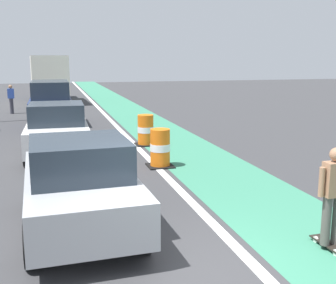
{
  "coord_description": "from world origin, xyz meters",
  "views": [
    {
      "loc": [
        -1.91,
        -5.45,
        3.06
      ],
      "look_at": [
        0.72,
        4.08,
        1.1
      ],
      "focal_mm": 45.35,
      "sensor_mm": 36.0,
      "label": 1
    }
  ],
  "objects_px": {
    "traffic_barrel_mid": "(146,130)",
    "delivery_truck_down_block": "(48,76)",
    "traffic_barrel_front": "(160,148)",
    "skateboarder_on_lane": "(333,195)",
    "parked_sedan_second": "(57,130)",
    "parked_suv_third": "(51,103)",
    "pedestrian_crossing": "(11,98)",
    "parked_sedan_nearest": "(80,185)"
  },
  "relations": [
    {
      "from": "parked_sedan_nearest",
      "to": "traffic_barrel_mid",
      "type": "height_order",
      "value": "parked_sedan_nearest"
    },
    {
      "from": "parked_sedan_nearest",
      "to": "parked_sedan_second",
      "type": "xyz_separation_m",
      "value": [
        -0.28,
        6.18,
        0.0
      ]
    },
    {
      "from": "parked_sedan_nearest",
      "to": "delivery_truck_down_block",
      "type": "bearing_deg",
      "value": 91.29
    },
    {
      "from": "skateboarder_on_lane",
      "to": "traffic_barrel_front",
      "type": "xyz_separation_m",
      "value": [
        -1.35,
        5.92,
        -0.38
      ]
    },
    {
      "from": "skateboarder_on_lane",
      "to": "parked_suv_third",
      "type": "relative_size",
      "value": 0.37
    },
    {
      "from": "parked_sedan_second",
      "to": "parked_suv_third",
      "type": "bearing_deg",
      "value": 91.47
    },
    {
      "from": "traffic_barrel_mid",
      "to": "delivery_truck_down_block",
      "type": "height_order",
      "value": "delivery_truck_down_block"
    },
    {
      "from": "parked_sedan_nearest",
      "to": "delivery_truck_down_block",
      "type": "distance_m",
      "value": 24.06
    },
    {
      "from": "traffic_barrel_mid",
      "to": "pedestrian_crossing",
      "type": "bearing_deg",
      "value": 116.92
    },
    {
      "from": "parked_suv_third",
      "to": "traffic_barrel_front",
      "type": "height_order",
      "value": "parked_suv_third"
    },
    {
      "from": "traffic_barrel_front",
      "to": "traffic_barrel_mid",
      "type": "relative_size",
      "value": 1.0
    },
    {
      "from": "traffic_barrel_mid",
      "to": "delivery_truck_down_block",
      "type": "relative_size",
      "value": 0.14
    },
    {
      "from": "traffic_barrel_mid",
      "to": "parked_sedan_second",
      "type": "bearing_deg",
      "value": -162.75
    },
    {
      "from": "delivery_truck_down_block",
      "to": "pedestrian_crossing",
      "type": "height_order",
      "value": "delivery_truck_down_block"
    },
    {
      "from": "skateboarder_on_lane",
      "to": "parked_sedan_nearest",
      "type": "distance_m",
      "value": 4.3
    },
    {
      "from": "parked_sedan_nearest",
      "to": "parked_suv_third",
      "type": "relative_size",
      "value": 0.9
    },
    {
      "from": "skateboarder_on_lane",
      "to": "parked_sedan_second",
      "type": "xyz_separation_m",
      "value": [
        -4.14,
        8.08,
        -0.08
      ]
    },
    {
      "from": "skateboarder_on_lane",
      "to": "parked_sedan_second",
      "type": "distance_m",
      "value": 9.08
    },
    {
      "from": "parked_sedan_second",
      "to": "pedestrian_crossing",
      "type": "height_order",
      "value": "parked_sedan_second"
    },
    {
      "from": "skateboarder_on_lane",
      "to": "parked_suv_third",
      "type": "bearing_deg",
      "value": 106.38
    },
    {
      "from": "traffic_barrel_mid",
      "to": "pedestrian_crossing",
      "type": "height_order",
      "value": "pedestrian_crossing"
    },
    {
      "from": "parked_suv_third",
      "to": "pedestrian_crossing",
      "type": "distance_m",
      "value": 5.35
    },
    {
      "from": "skateboarder_on_lane",
      "to": "delivery_truck_down_block",
      "type": "distance_m",
      "value": 26.32
    },
    {
      "from": "skateboarder_on_lane",
      "to": "parked_sedan_second",
      "type": "bearing_deg",
      "value": 117.1
    },
    {
      "from": "traffic_barrel_front",
      "to": "pedestrian_crossing",
      "type": "bearing_deg",
      "value": 110.44
    },
    {
      "from": "traffic_barrel_mid",
      "to": "delivery_truck_down_block",
      "type": "bearing_deg",
      "value": 101.1
    },
    {
      "from": "traffic_barrel_front",
      "to": "delivery_truck_down_block",
      "type": "bearing_deg",
      "value": 98.68
    },
    {
      "from": "skateboarder_on_lane",
      "to": "pedestrian_crossing",
      "type": "xyz_separation_m",
      "value": [
        -6.43,
        19.55,
        -0.05
      ]
    },
    {
      "from": "parked_sedan_second",
      "to": "delivery_truck_down_block",
      "type": "bearing_deg",
      "value": 90.85
    },
    {
      "from": "skateboarder_on_lane",
      "to": "parked_sedan_second",
      "type": "relative_size",
      "value": 0.41
    },
    {
      "from": "pedestrian_crossing",
      "to": "traffic_barrel_mid",
      "type": "bearing_deg",
      "value": -63.08
    },
    {
      "from": "traffic_barrel_front",
      "to": "delivery_truck_down_block",
      "type": "relative_size",
      "value": 0.14
    },
    {
      "from": "parked_sedan_nearest",
      "to": "delivery_truck_down_block",
      "type": "xyz_separation_m",
      "value": [
        -0.54,
        24.04,
        1.01
      ]
    },
    {
      "from": "parked_suv_third",
      "to": "skateboarder_on_lane",
      "type": "bearing_deg",
      "value": -73.62
    },
    {
      "from": "parked_suv_third",
      "to": "delivery_truck_down_block",
      "type": "distance_m",
      "value": 11.32
    },
    {
      "from": "traffic_barrel_mid",
      "to": "pedestrian_crossing",
      "type": "relative_size",
      "value": 0.68
    },
    {
      "from": "parked_sedan_second",
      "to": "parked_suv_third",
      "type": "height_order",
      "value": "parked_suv_third"
    },
    {
      "from": "parked_sedan_second",
      "to": "delivery_truck_down_block",
      "type": "xyz_separation_m",
      "value": [
        -0.26,
        17.85,
        1.01
      ]
    },
    {
      "from": "delivery_truck_down_block",
      "to": "pedestrian_crossing",
      "type": "distance_m",
      "value": 6.77
    },
    {
      "from": "parked_sedan_second",
      "to": "skateboarder_on_lane",
      "type": "bearing_deg",
      "value": -62.9
    },
    {
      "from": "parked_sedan_second",
      "to": "pedestrian_crossing",
      "type": "distance_m",
      "value": 11.7
    },
    {
      "from": "parked_suv_third",
      "to": "traffic_barrel_front",
      "type": "bearing_deg",
      "value": -71.27
    }
  ]
}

